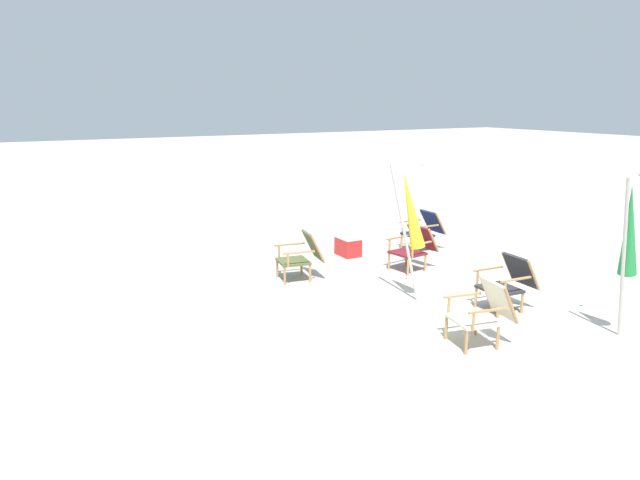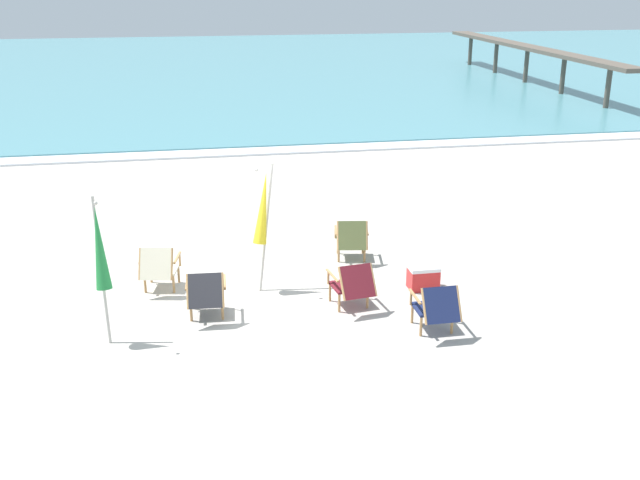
{
  "view_description": "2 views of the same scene",
  "coord_description": "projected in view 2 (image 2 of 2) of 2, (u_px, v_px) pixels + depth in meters",
  "views": [
    {
      "loc": [
        -6.04,
        5.97,
        2.94
      ],
      "look_at": [
        1.32,
        1.91,
        0.86
      ],
      "focal_mm": 32.0,
      "sensor_mm": 36.0,
      "label": 1
    },
    {
      "loc": [
        -0.74,
        -10.55,
        4.97
      ],
      "look_at": [
        1.38,
        0.84,
        0.79
      ],
      "focal_mm": 42.0,
      "sensor_mm": 36.0,
      "label": 2
    }
  ],
  "objects": [
    {
      "name": "ground_plane",
      "position": [
        242.0,
        312.0,
        11.57
      ],
      "size": [
        80.0,
        80.0,
        0.0
      ],
      "primitive_type": "plane",
      "color": "#B2AAA0"
    },
    {
      "name": "sea",
      "position": [
        193.0,
        67.0,
        40.35
      ],
      "size": [
        80.0,
        40.0,
        0.1
      ],
      "primitive_type": "cube",
      "color": "teal",
      "rests_on": "ground"
    },
    {
      "name": "surf_band",
      "position": [
        210.0,
        152.0,
        21.58
      ],
      "size": [
        80.0,
        1.1,
        0.06
      ],
      "primitive_type": "cube",
      "color": "white",
      "rests_on": "ground"
    },
    {
      "name": "beach_chair_back_left",
      "position": [
        437.0,
        307.0,
        10.74
      ],
      "size": [
        0.6,
        0.77,
        0.77
      ],
      "color": "#19234C",
      "rests_on": "ground"
    },
    {
      "name": "beach_chair_front_right",
      "position": [
        353.0,
        284.0,
        11.53
      ],
      "size": [
        0.68,
        0.85,
        0.77
      ],
      "color": "maroon",
      "rests_on": "ground"
    },
    {
      "name": "beach_chair_far_center",
      "position": [
        206.0,
        293.0,
        11.2
      ],
      "size": [
        0.63,
        0.79,
        0.78
      ],
      "color": "#28282D",
      "rests_on": "ground"
    },
    {
      "name": "beach_chair_mid_center",
      "position": [
        159.0,
        267.0,
        12.17
      ],
      "size": [
        0.7,
        0.82,
        0.8
      ],
      "color": "beige",
      "rests_on": "ground"
    },
    {
      "name": "beach_chair_back_right",
      "position": [
        352.0,
        239.0,
        13.46
      ],
      "size": [
        0.69,
        0.82,
        0.8
      ],
      "color": "#515B33",
      "rests_on": "ground"
    },
    {
      "name": "umbrella_furled_yellow",
      "position": [
        263.0,
        209.0,
        12.01
      ],
      "size": [
        0.46,
        0.52,
        2.08
      ],
      "color": "#B7B2A8",
      "rests_on": "ground"
    },
    {
      "name": "umbrella_furled_green",
      "position": [
        100.0,
        249.0,
        10.24
      ],
      "size": [
        0.3,
        0.49,
        2.1
      ],
      "color": "#B7B2A8",
      "rests_on": "ground"
    },
    {
      "name": "cooler_box",
      "position": [
        423.0,
        277.0,
        12.35
      ],
      "size": [
        0.49,
        0.35,
        0.4
      ],
      "color": "red",
      "rests_on": "ground"
    },
    {
      "name": "pier_distant",
      "position": [
        528.0,
        50.0,
        34.13
      ],
      "size": [
        0.9,
        17.45,
        1.76
      ],
      "color": "brown",
      "rests_on": "ground"
    }
  ]
}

